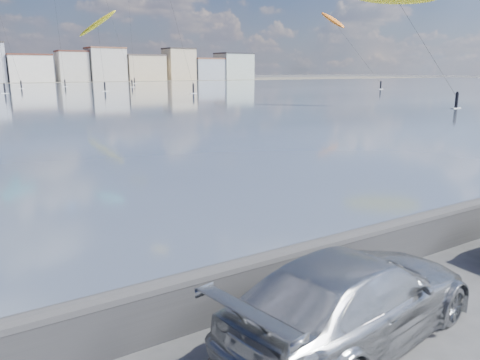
% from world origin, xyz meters
% --- Properties ---
extents(seawall, '(400.00, 0.36, 1.08)m').
position_xyz_m(seawall, '(0.00, 2.70, 0.58)').
color(seawall, '#28282B').
rests_on(seawall, ground).
extents(car_silver, '(5.56, 2.99, 1.53)m').
position_xyz_m(car_silver, '(1.31, 0.94, 0.77)').
color(car_silver, '#A1A4A9').
rests_on(car_silver, ground).
extents(kitesurfer_3, '(9.03, 16.40, 18.22)m').
position_xyz_m(kitesurfer_3, '(28.69, 107.69, 14.61)').
color(kitesurfer_3, yellow).
rests_on(kitesurfer_3, ground).
extents(kitesurfer_8, '(5.25, 19.95, 19.51)m').
position_xyz_m(kitesurfer_8, '(81.51, 86.77, 16.44)').
color(kitesurfer_8, orange).
rests_on(kitesurfer_8, ground).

